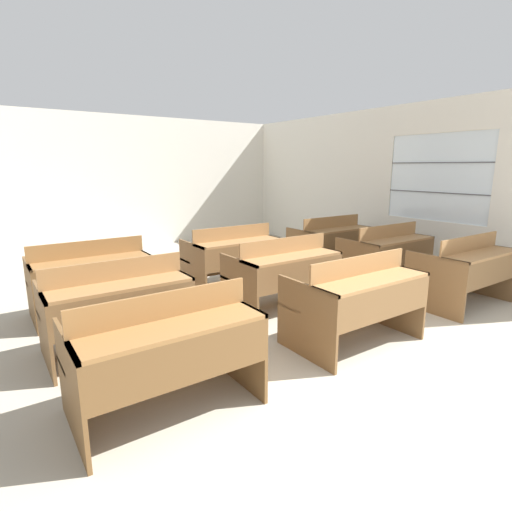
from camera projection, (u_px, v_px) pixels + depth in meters
name	position (u px, v px, depth m)	size (l,w,h in m)	color
ground_plane	(477.00, 405.00, 2.97)	(30.00, 30.00, 0.00)	#B2A893
wall_back	(138.00, 183.00, 8.60)	(6.74, 0.06, 2.78)	white
wall_right_with_window	(374.00, 186.00, 7.56)	(0.06, 7.37, 2.78)	white
bench_front_left	(166.00, 349.00, 2.82)	(1.28, 0.80, 0.90)	brown
bench_front_center	(357.00, 298.00, 3.92)	(1.28, 0.80, 0.90)	brown
bench_front_right	(466.00, 269.00, 5.03)	(1.28, 0.80, 0.90)	brown
bench_second_left	(117.00, 304.00, 3.74)	(1.28, 0.80, 0.90)	brown
bench_second_center	(283.00, 272.00, 4.88)	(1.28, 0.80, 0.90)	brown
bench_second_right	(387.00, 253.00, 5.96)	(1.28, 0.80, 0.90)	brown
bench_third_left	(90.00, 276.00, 4.70)	(1.28, 0.80, 0.90)	brown
bench_third_center	(233.00, 255.00, 5.81)	(1.28, 0.80, 0.90)	brown
bench_third_right	(331.00, 241.00, 6.91)	(1.28, 0.80, 0.90)	brown
wastepaper_bin	(340.00, 246.00, 8.17)	(0.24, 0.24, 0.30)	#33477A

